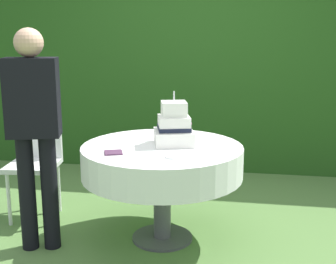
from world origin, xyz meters
The scene contains 9 objects.
ground_plane centered at (0.00, 0.00, 0.00)m, with size 20.00×20.00×0.00m, color #547A3D.
foliage_hedge centered at (0.00, 2.03, 1.12)m, with size 6.59×0.45×2.25m, color #234C19.
cake_table centered at (0.00, 0.00, 0.62)m, with size 1.20×1.20×0.74m.
wedding_cake centered at (0.08, 0.06, 0.87)m, with size 0.35×0.35×0.40m.
serving_plate_near centered at (0.13, -0.30, 0.75)m, with size 0.11×0.11×0.01m, color white.
serving_plate_far centered at (-0.03, 0.39, 0.75)m, with size 0.11×0.11×0.01m, color white.
napkin_stack centered at (-0.30, -0.26, 0.75)m, with size 0.12×0.12×0.01m, color #4C2D47.
garden_chair centered at (-1.16, 0.29, 0.54)m, with size 0.44×0.44×0.89m.
standing_person centered at (-0.86, -0.29, 0.93)m, with size 0.40×0.29×1.60m.
Camera 1 is at (0.59, -3.20, 1.57)m, focal length 48.38 mm.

